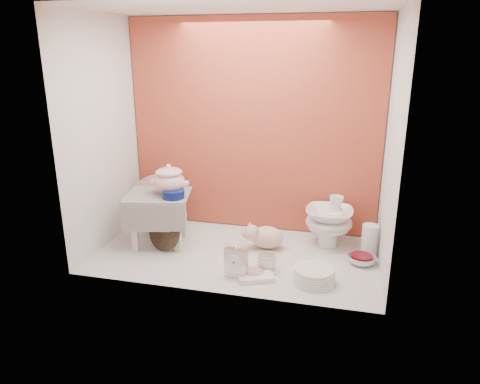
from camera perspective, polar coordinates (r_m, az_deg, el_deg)
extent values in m
plane|color=silver|center=(2.92, -0.48, -7.95)|extent=(1.80, 1.80, 0.00)
cube|color=#B8352E|center=(3.17, 1.74, 8.31)|extent=(1.80, 0.06, 1.50)
cube|color=silver|center=(3.03, -17.37, 7.10)|extent=(0.06, 1.00, 1.50)
cube|color=silver|center=(2.62, 19.03, 5.36)|extent=(0.06, 1.00, 1.50)
cube|color=white|center=(2.65, -0.57, 22.77)|extent=(1.80, 1.00, 0.06)
cylinder|color=#0B1652|center=(2.90, -8.58, -0.25)|extent=(0.18, 0.18, 0.05)
imported|color=silver|center=(3.39, -9.10, -2.37)|extent=(0.26, 0.26, 0.23)
cube|color=silver|center=(2.60, -0.50, -8.94)|extent=(0.14, 0.07, 0.20)
ellipsoid|color=#D7AB97|center=(2.97, 3.51, -5.79)|extent=(0.28, 0.19, 0.17)
cylinder|color=white|center=(2.73, 3.45, -9.89)|extent=(0.19, 0.19, 0.01)
imported|color=white|center=(2.70, 3.47, -8.94)|extent=(0.13, 0.13, 0.09)
cube|color=white|center=(2.65, 1.87, -10.44)|extent=(0.27, 0.27, 0.03)
cylinder|color=white|center=(2.61, 9.50, -10.51)|extent=(0.32, 0.32, 0.09)
imported|color=silver|center=(2.89, 15.37, -8.40)|extent=(0.23, 0.23, 0.05)
cylinder|color=silver|center=(2.98, 16.33, -5.98)|extent=(0.12, 0.12, 0.21)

